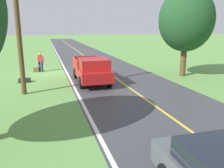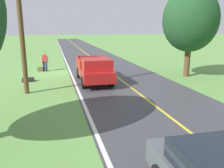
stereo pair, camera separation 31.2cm
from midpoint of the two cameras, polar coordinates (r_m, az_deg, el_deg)
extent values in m
plane|color=#609347|center=(20.76, -13.12, 2.84)|extent=(200.00, 200.00, 0.00)
cube|color=#3D3D42|center=(21.34, -0.62, 3.50)|extent=(7.22, 120.00, 0.00)
cube|color=silver|center=(20.81, -9.84, 3.04)|extent=(0.16, 117.60, 0.00)
cube|color=gold|center=(21.34, -0.62, 3.51)|extent=(0.14, 117.60, 0.00)
cylinder|color=navy|center=(21.30, -15.46, 4.17)|extent=(0.18, 0.18, 0.88)
cylinder|color=navy|center=(21.54, -16.03, 4.24)|extent=(0.18, 0.18, 0.88)
cube|color=red|center=(21.32, -15.88, 6.14)|extent=(0.40, 0.26, 0.58)
sphere|color=tan|center=(21.27, -15.95, 7.22)|extent=(0.23, 0.23, 0.23)
sphere|color=#4C564C|center=(21.26, -15.96, 7.42)|extent=(0.20, 0.20, 0.20)
cube|color=black|center=(21.51, -15.87, 6.29)|extent=(0.32, 0.20, 0.44)
cylinder|color=tan|center=(21.30, -15.16, 5.89)|extent=(0.10, 0.10, 0.58)
cylinder|color=tan|center=(21.32, -16.56, 5.80)|extent=(0.10, 0.10, 0.58)
cube|color=brown|center=(21.43, -16.83, 3.49)|extent=(0.46, 0.20, 0.41)
cube|color=#B21919|center=(16.65, -4.02, 3.14)|extent=(2.09, 5.43, 0.70)
cube|color=#B21919|center=(15.38, -3.34, 4.95)|extent=(1.87, 2.19, 0.72)
cube|color=black|center=(15.37, -3.34, 5.21)|extent=(1.70, 1.32, 0.43)
cube|color=#B21919|center=(17.78, -1.63, 5.73)|extent=(0.15, 3.03, 0.45)
cube|color=#B21919|center=(17.50, -7.69, 5.48)|extent=(0.15, 3.03, 0.45)
cube|color=#B21919|center=(19.10, -5.34, 6.24)|extent=(1.84, 0.13, 0.45)
cylinder|color=black|center=(15.22, 0.43, 0.81)|extent=(0.31, 0.80, 0.80)
cylinder|color=black|center=(14.91, -6.31, 0.45)|extent=(0.31, 0.80, 0.80)
cylinder|color=black|center=(18.38, -2.03, 3.07)|extent=(0.31, 0.80, 0.80)
cylinder|color=black|center=(18.12, -7.62, 2.80)|extent=(0.31, 0.80, 0.80)
cylinder|color=brown|center=(19.36, 18.47, 5.59)|extent=(0.45, 0.45, 2.58)
ellipsoid|color=#1E4723|center=(19.20, 19.19, 14.70)|extent=(4.20, 4.20, 4.83)
cylinder|color=brown|center=(14.14, -21.09, 15.28)|extent=(0.28, 0.28, 8.81)
cylinder|color=black|center=(17.81, -19.42, 0.62)|extent=(0.80, 0.60, 0.60)
camera|label=1|loc=(0.16, -89.13, 0.21)|focal=37.15mm
camera|label=2|loc=(0.16, 90.87, -0.21)|focal=37.15mm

